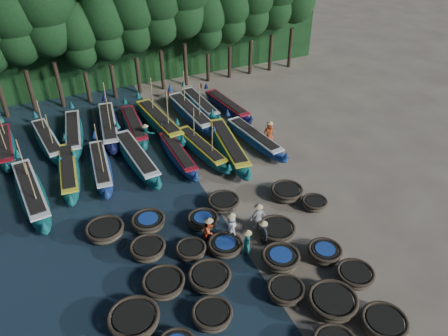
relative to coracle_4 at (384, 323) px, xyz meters
name	(u,v)px	position (x,y,z in m)	size (l,w,h in m)	color
ground	(228,225)	(-3.53, 9.32, -0.41)	(120.00, 120.00, 0.00)	gray
foliage_wall	(124,29)	(-3.53, 32.82, 4.59)	(40.00, 3.00, 10.00)	black
coracle_4	(384,323)	(0.00, 0.00, 0.00)	(2.49, 2.49, 0.72)	brown
coracle_6	(212,315)	(-6.94, 3.55, 0.02)	(2.09, 2.09, 0.75)	brown
coracle_7	(286,291)	(-3.11, 3.41, -0.02)	(2.19, 2.19, 0.68)	brown
coracle_8	(332,302)	(-1.47, 1.89, 0.04)	(2.56, 2.56, 0.79)	brown
coracle_9	(355,275)	(0.61, 2.84, -0.02)	(2.37, 2.37, 0.69)	brown
coracle_10	(134,320)	(-10.29, 4.75, 0.04)	(2.42, 2.42, 0.79)	brown
coracle_11	(164,284)	(-8.41, 6.26, -0.01)	(2.24, 2.24, 0.71)	brown
coracle_12	(210,278)	(-6.19, 5.67, 0.01)	(2.44, 2.44, 0.74)	brown
coracle_13	(280,259)	(-2.30, 5.31, 0.04)	(2.06, 2.06, 0.78)	brown
coracle_14	(325,253)	(0.10, 4.76, 0.01)	(2.15, 2.15, 0.72)	brown
coracle_15	(148,249)	(-8.47, 8.85, 0.02)	(2.22, 2.22, 0.74)	brown
coracle_16	(191,250)	(-6.37, 7.87, -0.03)	(1.95, 1.95, 0.67)	brown
coracle_17	(225,246)	(-4.53, 7.43, -0.03)	(1.92, 1.92, 0.66)	brown
coracle_18	(276,230)	(-1.39, 7.34, 0.00)	(2.29, 2.29, 0.72)	brown
coracle_19	(314,203)	(1.99, 8.54, -0.05)	(1.67, 1.67, 0.63)	brown
coracle_20	(105,231)	(-10.29, 11.25, 0.02)	(2.68, 2.68, 0.76)	brown
coracle_21	(148,222)	(-7.85, 10.94, 0.03)	(2.36, 2.36, 0.77)	brown
coracle_22	(203,221)	(-4.88, 9.84, -0.02)	(2.22, 2.22, 0.68)	brown
coracle_23	(224,203)	(-3.12, 10.82, 0.01)	(2.00, 2.00, 0.73)	brown
coracle_24	(287,192)	(0.97, 10.14, 0.01)	(2.07, 2.07, 0.74)	brown
long_boat_1	(31,193)	(-13.83, 16.45, 0.19)	(2.54, 8.93, 3.81)	#0D4D48
long_boat_2	(69,171)	(-11.34, 18.05, 0.13)	(2.06, 8.01, 1.42)	#0D4D48
long_boat_3	(101,167)	(-9.25, 17.71, 0.11)	(1.98, 7.69, 3.28)	navy
long_boat_4	(137,157)	(-6.74, 17.78, 0.18)	(2.29, 8.74, 1.54)	#0D4D48
long_boat_5	(178,154)	(-3.92, 17.08, 0.09)	(1.45, 7.42, 1.31)	navy
long_boat_6	(201,148)	(-2.12, 17.11, 0.12)	(2.51, 7.72, 3.32)	#0D4D48
long_boat_7	(228,146)	(-0.22, 16.45, 0.20)	(2.67, 9.07, 1.61)	#0D4D48
long_boat_8	(254,138)	(2.09, 16.80, 0.12)	(2.49, 7.85, 1.40)	navy
long_boat_9	(6,146)	(-15.14, 23.28, 0.10)	(1.49, 7.57, 3.21)	#0D4D48
long_boat_10	(48,141)	(-12.22, 22.80, 0.13)	(2.43, 7.90, 3.38)	#0D4D48
long_boat_11	(74,133)	(-10.28, 23.15, 0.14)	(2.39, 8.15, 1.44)	#0D4D48
long_boat_12	(109,126)	(-7.58, 23.08, 0.19)	(2.65, 8.76, 3.75)	#0E1135
long_boat_13	(134,126)	(-5.74, 22.36, 0.12)	(1.78, 7.86, 1.38)	#0D4D48
long_boat_14	(159,121)	(-3.74, 22.17, 0.20)	(2.63, 9.02, 3.86)	#0D4D48
long_boat_15	(190,113)	(-0.95, 22.48, 0.19)	(2.27, 8.93, 3.80)	navy
long_boat_16	(200,104)	(0.46, 23.86, 0.11)	(1.76, 7.70, 1.36)	#0D4D48
long_boat_17	(227,106)	(2.48, 22.64, 0.10)	(2.30, 7.49, 1.33)	#0E1135
fisherman_0	(231,226)	(-3.84, 8.17, 0.54)	(0.70, 0.96, 2.00)	silver
fisherman_1	(247,242)	(-3.61, 6.67, 0.54)	(0.52, 0.64, 1.90)	#17615A
fisherman_2	(209,230)	(-5.04, 8.51, 0.43)	(0.97, 0.93, 1.78)	#CE441B
fisherman_3	(263,232)	(-2.38, 7.18, 0.38)	(0.62, 1.00, 1.69)	black
fisherman_4	(258,217)	(-2.09, 8.29, 0.51)	(1.04, 0.52, 1.92)	silver
fisherman_5	(146,134)	(-5.34, 20.34, 0.39)	(1.43, 1.15, 1.72)	#17615A
fisherman_6	(269,132)	(3.18, 16.49, 0.53)	(1.03, 0.97, 1.97)	#CE441B
tree_3	(11,17)	(-12.63, 29.32, 7.59)	(4.92, 4.92, 11.60)	black
tree_4	(41,5)	(-10.33, 29.32, 8.26)	(5.34, 5.34, 12.58)	black
tree_5	(78,36)	(-8.03, 29.32, 5.56)	(3.68, 3.68, 8.68)	black
tree_6	(105,24)	(-5.73, 29.32, 6.24)	(4.09, 4.09, 9.65)	black
tree_7	(131,13)	(-3.43, 29.32, 6.91)	(4.51, 4.51, 10.63)	black
tree_8	(156,2)	(-1.13, 29.32, 7.59)	(4.92, 4.92, 11.60)	black
tree_10	(207,20)	(3.47, 29.32, 5.56)	(3.68, 3.68, 8.68)	black
tree_11	(230,9)	(5.77, 29.32, 6.24)	(4.09, 4.09, 9.65)	black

